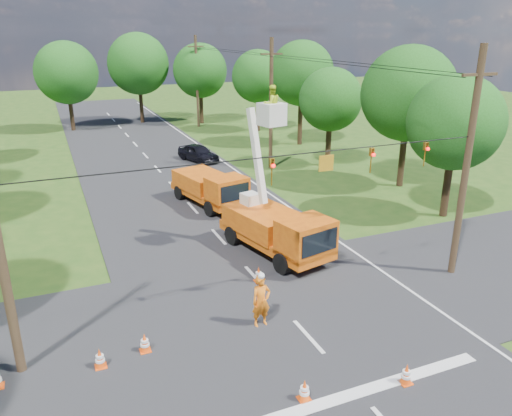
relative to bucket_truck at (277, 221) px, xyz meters
name	(u,v)px	position (x,y,z in m)	size (l,w,h in m)	color
ground	(173,187)	(-1.99, 13.02, -1.71)	(140.00, 140.00, 0.00)	#264916
road_main	(173,187)	(-1.99, 13.02, -1.71)	(12.00, 100.00, 0.06)	black
road_cross	(284,310)	(-1.99, -4.98, -1.71)	(56.00, 10.00, 0.07)	black
stop_bar	(359,393)	(-1.99, -10.18, -1.71)	(9.00, 0.45, 0.02)	silver
edge_line	(246,178)	(3.61, 13.02, -1.71)	(0.12, 90.00, 0.02)	silver
bucket_truck	(277,221)	(0.00, 0.00, 0.00)	(3.76, 6.82, 8.15)	orange
second_truck	(211,187)	(-0.74, 8.18, -0.52)	(3.54, 6.43, 2.28)	orange
ground_worker	(261,301)	(-3.25, -5.58, -0.68)	(0.75, 0.49, 2.05)	#E54613
distant_car	(198,153)	(1.79, 19.36, -0.98)	(1.71, 4.25, 1.45)	black
traffic_cone_0	(304,390)	(-3.67, -9.79, -1.35)	(0.38, 0.38, 0.71)	#F74D0D
traffic_cone_1	(406,374)	(-0.39, -10.37, -1.35)	(0.38, 0.38, 0.71)	#F74D0D
traffic_cone_2	(271,242)	(-0.02, 0.60, -1.35)	(0.38, 0.38, 0.71)	#F74D0D
traffic_cone_3	(240,220)	(-0.29, 4.20, -1.35)	(0.38, 0.38, 0.71)	#F74D0D
traffic_cone_4	(145,343)	(-7.58, -5.54, -1.35)	(0.38, 0.38, 0.71)	#F74D0D
traffic_cone_5	(100,358)	(-9.10, -5.83, -1.35)	(0.38, 0.38, 0.71)	#F74D0D
traffic_cone_7	(236,185)	(1.85, 10.50, -1.35)	(0.38, 0.38, 0.71)	#F74D0D
traffic_cone_8	(259,275)	(-1.99, -2.41, -1.35)	(0.38, 0.38, 0.71)	#F74D0D
pole_right_near	(467,164)	(6.51, -4.98, 3.40)	(1.80, 0.30, 10.00)	#4C3823
pole_right_mid	(271,104)	(6.51, 15.02, 3.40)	(1.80, 0.30, 10.00)	#4C3823
pole_right_far	(197,81)	(6.51, 35.02, 3.40)	(1.80, 0.30, 10.00)	#4C3823
signal_span	(341,161)	(0.23, -4.99, 4.17)	(18.00, 0.29, 1.07)	black
tree_right_a	(455,123)	(11.51, 1.02, 3.85)	(5.40, 5.40, 8.28)	#382616
tree_right_b	(409,94)	(13.01, 7.02, 4.73)	(6.40, 6.40, 9.65)	#382616
tree_right_c	(331,100)	(11.21, 14.02, 3.60)	(5.00, 5.00, 7.83)	#382616
tree_right_d	(302,73)	(12.81, 22.02, 4.97)	(6.00, 6.00, 9.70)	#382616
tree_right_e	(258,77)	(11.81, 30.02, 4.10)	(5.60, 5.60, 8.63)	#382616
tree_far_a	(67,73)	(-6.99, 38.02, 4.48)	(6.60, 6.60, 9.50)	#382616
tree_far_b	(138,64)	(1.01, 40.02, 5.10)	(7.00, 7.00, 10.32)	#382616
tree_far_c	(200,71)	(7.51, 37.02, 4.35)	(6.20, 6.20, 9.18)	#382616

